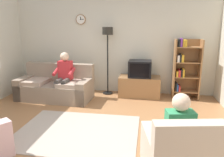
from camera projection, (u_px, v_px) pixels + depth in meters
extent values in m
plane|color=#9E6B42|center=(91.00, 132.00, 4.03)|extent=(12.00, 12.00, 0.00)
cube|color=beige|center=(113.00, 45.00, 6.26)|extent=(6.20, 0.12, 2.70)
cylinder|color=olive|center=(81.00, 19.00, 6.16)|extent=(0.28, 0.03, 0.28)
cylinder|color=white|center=(81.00, 19.00, 6.14)|extent=(0.24, 0.01, 0.24)
cube|color=black|center=(80.00, 18.00, 6.13)|extent=(0.02, 0.01, 0.09)
cube|color=black|center=(82.00, 19.00, 6.13)|extent=(0.11, 0.01, 0.01)
cube|color=beige|center=(9.00, 43.00, 6.16)|extent=(0.12, 1.10, 1.20)
cube|color=gray|center=(55.00, 91.00, 5.77)|extent=(1.94, 0.94, 0.42)
cube|color=gray|center=(60.00, 72.00, 6.00)|extent=(1.91, 0.30, 0.48)
cube|color=gray|center=(85.00, 91.00, 5.57)|extent=(0.27, 0.85, 0.56)
cube|color=gray|center=(26.00, 87.00, 5.93)|extent=(0.27, 0.85, 0.56)
cube|color=tan|center=(72.00, 83.00, 5.55)|extent=(0.64, 0.71, 0.10)
cube|color=tan|center=(36.00, 81.00, 5.76)|extent=(0.64, 0.71, 0.10)
cube|color=olive|center=(139.00, 86.00, 6.00)|extent=(1.10, 0.56, 0.55)
cube|color=black|center=(140.00, 83.00, 6.24)|extent=(1.10, 0.04, 0.03)
cube|color=black|center=(140.00, 69.00, 5.86)|extent=(0.60, 0.48, 0.44)
cube|color=black|center=(139.00, 71.00, 5.63)|extent=(0.50, 0.01, 0.36)
cube|color=olive|center=(174.00, 69.00, 5.79)|extent=(0.04, 0.36, 1.55)
cube|color=olive|center=(200.00, 70.00, 5.69)|extent=(0.04, 0.36, 1.55)
cube|color=olive|center=(186.00, 68.00, 5.90)|extent=(0.64, 0.02, 1.55)
cube|color=olive|center=(185.00, 91.00, 5.88)|extent=(0.60, 0.34, 0.02)
cube|color=black|center=(176.00, 86.00, 5.87)|extent=(0.04, 0.28, 0.22)
cube|color=#2D59A5|center=(177.00, 87.00, 5.87)|extent=(0.03, 0.28, 0.17)
cube|color=red|center=(179.00, 88.00, 5.87)|extent=(0.04, 0.28, 0.14)
cube|color=olive|center=(186.00, 77.00, 5.79)|extent=(0.60, 0.34, 0.02)
cube|color=gold|center=(177.00, 73.00, 5.79)|extent=(0.05, 0.28, 0.14)
cube|color=red|center=(179.00, 73.00, 5.77)|extent=(0.05, 0.28, 0.17)
cube|color=black|center=(181.00, 73.00, 5.76)|extent=(0.04, 0.28, 0.19)
cube|color=gold|center=(183.00, 72.00, 5.75)|extent=(0.04, 0.28, 0.21)
cube|color=olive|center=(187.00, 62.00, 5.69)|extent=(0.60, 0.34, 0.02)
cube|color=silver|center=(178.00, 58.00, 5.69)|extent=(0.06, 0.28, 0.17)
cube|color=black|center=(180.00, 58.00, 5.68)|extent=(0.04, 0.28, 0.20)
cube|color=gold|center=(182.00, 58.00, 5.67)|extent=(0.06, 0.28, 0.18)
cube|color=olive|center=(189.00, 47.00, 5.60)|extent=(0.60, 0.34, 0.02)
cube|color=black|center=(179.00, 43.00, 5.59)|extent=(0.04, 0.28, 0.19)
cube|color=#72338C|center=(181.00, 42.00, 5.58)|extent=(0.05, 0.28, 0.21)
cube|color=gold|center=(183.00, 43.00, 5.58)|extent=(0.04, 0.28, 0.17)
cube|color=gold|center=(185.00, 43.00, 5.57)|extent=(0.05, 0.28, 0.17)
cylinder|color=black|center=(108.00, 93.00, 6.30)|extent=(0.28, 0.28, 0.03)
cylinder|color=black|center=(108.00, 64.00, 6.10)|extent=(0.04, 0.04, 1.70)
cylinder|color=black|center=(108.00, 31.00, 5.88)|extent=(0.28, 0.28, 0.20)
cube|color=#BCAD99|center=(189.00, 143.00, 2.42)|extent=(0.82, 0.33, 0.50)
cube|color=#BCAD99|center=(153.00, 154.00, 2.88)|extent=(0.35, 0.82, 0.56)
cube|color=#BCAD99|center=(198.00, 153.00, 2.89)|extent=(0.35, 0.82, 0.56)
cube|color=#AD9E8E|center=(78.00, 131.00, 4.05)|extent=(2.20, 1.70, 0.01)
cube|color=red|center=(65.00, 70.00, 5.63)|extent=(0.35, 0.22, 0.48)
sphere|color=beige|center=(65.00, 57.00, 5.54)|extent=(0.22, 0.22, 0.22)
cylinder|color=#4C4742|center=(66.00, 81.00, 5.49)|extent=(0.15, 0.39, 0.13)
cylinder|color=#4C4742|center=(59.00, 81.00, 5.53)|extent=(0.15, 0.39, 0.13)
cylinder|color=#4C4742|center=(64.00, 94.00, 5.38)|extent=(0.12, 0.12, 0.52)
cylinder|color=#4C4742|center=(57.00, 94.00, 5.41)|extent=(0.12, 0.12, 0.52)
cylinder|color=red|center=(72.00, 72.00, 5.50)|extent=(0.11, 0.34, 0.20)
cylinder|color=red|center=(56.00, 71.00, 5.58)|extent=(0.11, 0.34, 0.20)
cylinder|color=#2D334C|center=(0.00, 138.00, 3.42)|extent=(0.15, 0.15, 0.40)
cube|color=#338C59|center=(179.00, 129.00, 2.73)|extent=(0.37, 0.26, 0.48)
sphere|color=beige|center=(181.00, 102.00, 2.65)|extent=(0.22, 0.22, 0.22)
cylinder|color=#4C4742|center=(167.00, 139.00, 2.97)|extent=(0.20, 0.40, 0.13)
cylinder|color=#4C4742|center=(180.00, 139.00, 2.97)|extent=(0.20, 0.40, 0.13)
cylinder|color=#4C4742|center=(162.00, 146.00, 3.20)|extent=(0.13, 0.13, 0.40)
cylinder|color=#4C4742|center=(175.00, 146.00, 3.21)|extent=(0.13, 0.13, 0.40)
cylinder|color=#338C59|center=(160.00, 127.00, 2.82)|extent=(0.15, 0.34, 0.20)
cylinder|color=#338C59|center=(193.00, 127.00, 2.83)|extent=(0.15, 0.34, 0.20)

